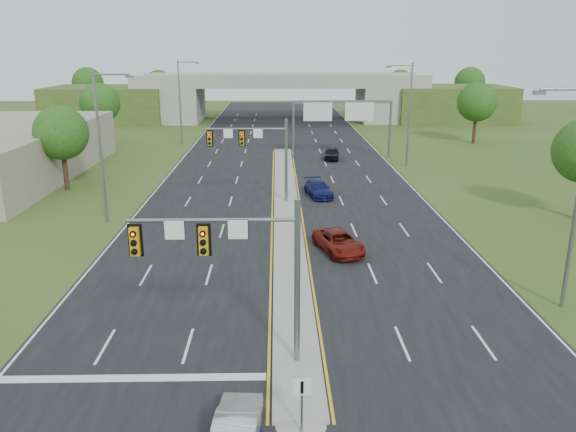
% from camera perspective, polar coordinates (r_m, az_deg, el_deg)
% --- Properties ---
extents(ground, '(240.00, 240.00, 0.00)m').
position_cam_1_polar(ground, '(23.93, 0.90, -14.71)').
color(ground, '#334E1C').
rests_on(ground, ground).
extents(road, '(24.00, 160.00, 0.02)m').
position_cam_1_polar(road, '(56.79, -0.37, 4.05)').
color(road, black).
rests_on(road, ground).
extents(median, '(2.00, 54.00, 0.16)m').
position_cam_1_polar(median, '(45.14, -0.14, 0.81)').
color(median, gray).
rests_on(median, road).
extents(median_nose, '(2.00, 2.00, 0.16)m').
position_cam_1_polar(median_nose, '(20.56, 1.32, -20.30)').
color(median_nose, gray).
rests_on(median_nose, road).
extents(lane_markings, '(23.72, 160.00, 0.01)m').
position_cam_1_polar(lane_markings, '(50.86, -0.95, 2.55)').
color(lane_markings, gold).
rests_on(lane_markings, road).
extents(signal_mast_near, '(6.62, 0.60, 7.00)m').
position_cam_1_polar(signal_mast_near, '(21.80, -5.01, -4.17)').
color(signal_mast_near, slate).
rests_on(signal_mast_near, ground).
extents(signal_mast_far, '(6.62, 0.60, 7.00)m').
position_cam_1_polar(signal_mast_far, '(46.01, -3.03, 7.00)').
color(signal_mast_far, slate).
rests_on(signal_mast_far, ground).
extents(keep_right_sign, '(0.60, 0.13, 2.20)m').
position_cam_1_polar(keep_right_sign, '(19.31, 1.42, -17.88)').
color(keep_right_sign, slate).
rests_on(keep_right_sign, ground).
extents(sign_gantry, '(11.58, 0.44, 6.67)m').
position_cam_1_polar(sign_gantry, '(66.14, 5.39, 10.37)').
color(sign_gantry, slate).
rests_on(sign_gantry, ground).
extents(overpass, '(80.00, 14.00, 8.10)m').
position_cam_1_polar(overpass, '(100.80, -0.75, 11.65)').
color(overpass, gray).
rests_on(overpass, ground).
extents(lightpole_l_mid, '(2.85, 0.25, 11.00)m').
position_cam_1_polar(lightpole_l_mid, '(42.77, -18.34, 7.32)').
color(lightpole_l_mid, slate).
rests_on(lightpole_l_mid, ground).
extents(lightpole_l_far, '(2.85, 0.25, 11.00)m').
position_cam_1_polar(lightpole_l_far, '(76.69, -10.80, 11.68)').
color(lightpole_l_far, slate).
rests_on(lightpole_l_far, ground).
extents(lightpole_r_near, '(2.85, 0.25, 11.00)m').
position_cam_1_polar(lightpole_r_near, '(29.73, 27.15, 2.48)').
color(lightpole_r_near, slate).
rests_on(lightpole_r_near, ground).
extents(lightpole_r_far, '(2.85, 0.25, 11.00)m').
position_cam_1_polar(lightpole_r_far, '(62.34, 12.08, 10.50)').
color(lightpole_r_far, slate).
rests_on(lightpole_r_far, ground).
extents(tree_l_near, '(4.80, 4.80, 7.60)m').
position_cam_1_polar(tree_l_near, '(54.43, -22.06, 7.81)').
color(tree_l_near, '#382316').
rests_on(tree_l_near, ground).
extents(tree_l_mid, '(5.20, 5.20, 8.12)m').
position_cam_1_polar(tree_l_mid, '(79.20, -18.57, 10.83)').
color(tree_l_mid, '#382316').
rests_on(tree_l_mid, ground).
extents(tree_r_mid, '(5.20, 5.20, 8.12)m').
position_cam_1_polar(tree_r_mid, '(80.32, 18.65, 10.90)').
color(tree_r_mid, '#382316').
rests_on(tree_r_mid, ground).
extents(tree_back_a, '(6.00, 6.00, 8.85)m').
position_cam_1_polar(tree_back_a, '(120.48, -19.67, 12.63)').
color(tree_back_a, '#382316').
rests_on(tree_back_a, ground).
extents(tree_back_b, '(5.60, 5.60, 8.32)m').
position_cam_1_polar(tree_back_b, '(116.94, -12.97, 12.90)').
color(tree_back_b, '#382316').
rests_on(tree_back_b, ground).
extents(tree_back_c, '(5.60, 5.60, 8.32)m').
position_cam_1_polar(tree_back_c, '(117.26, 11.31, 13.01)').
color(tree_back_c, '#382316').
rests_on(tree_back_c, ground).
extents(tree_back_d, '(6.00, 6.00, 8.85)m').
position_cam_1_polar(tree_back_d, '(120.98, 17.98, 12.80)').
color(tree_back_d, '#382316').
rests_on(tree_back_d, ground).
extents(car_silver, '(1.60, 4.07, 1.32)m').
position_cam_1_polar(car_silver, '(19.44, -5.21, -20.74)').
color(car_silver, '#BABEC2').
rests_on(car_silver, road).
extents(car_far_a, '(3.41, 5.12, 1.30)m').
position_cam_1_polar(car_far_a, '(35.74, 5.18, -2.64)').
color(car_far_a, '#64120A').
rests_on(car_far_a, road).
extents(car_far_b, '(2.64, 4.71, 1.29)m').
position_cam_1_polar(car_far_b, '(49.07, 3.11, 2.77)').
color(car_far_b, '#0C114D').
rests_on(car_far_b, road).
extents(car_far_c, '(2.14, 4.24, 1.39)m').
position_cam_1_polar(car_far_c, '(65.67, 4.46, 6.36)').
color(car_far_c, black).
rests_on(car_far_c, road).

